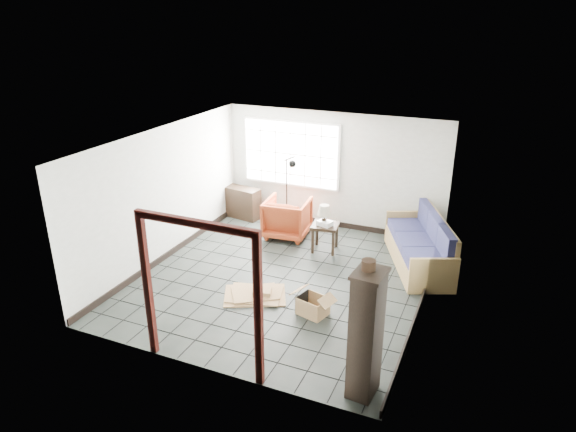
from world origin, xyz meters
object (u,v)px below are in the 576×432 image
at_px(armchair, 287,216).
at_px(side_table, 325,229).
at_px(tall_shelf, 366,334).
at_px(futon_sofa, 422,248).

height_order(armchair, side_table, armchair).
relative_size(armchair, tall_shelf, 0.53).
xyz_separation_m(futon_sofa, armchair, (-2.92, 0.24, 0.11)).
distance_m(futon_sofa, tall_shelf, 3.96).
xyz_separation_m(armchair, side_table, (0.99, -0.36, 0.00)).
xyz_separation_m(armchair, tall_shelf, (2.85, -4.16, 0.42)).
relative_size(armchair, side_table, 1.59).
relative_size(futon_sofa, armchair, 2.58).
bearing_deg(tall_shelf, armchair, 129.39).
bearing_deg(futon_sofa, tall_shelf, -114.38).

